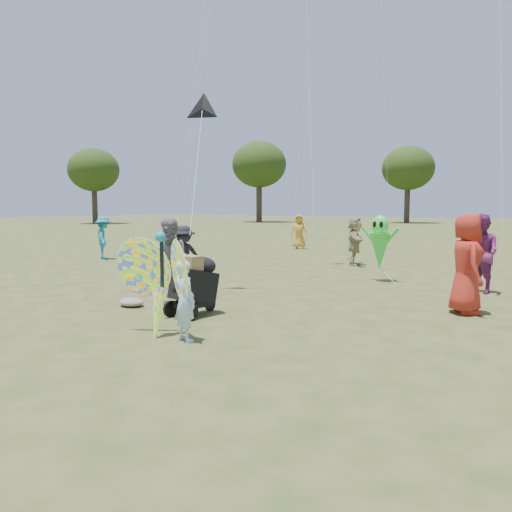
{
  "coord_description": "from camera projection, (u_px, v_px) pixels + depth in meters",
  "views": [
    {
      "loc": [
        4.77,
        -5.65,
        1.98
      ],
      "look_at": [
        -0.2,
        1.5,
        1.1
      ],
      "focal_mm": 35.0,
      "sensor_mm": 36.0,
      "label": 1
    }
  ],
  "objects": [
    {
      "name": "ground",
      "position": [
        210.0,
        337.0,
        7.53
      ],
      "size": [
        160.0,
        160.0,
        0.0
      ],
      "primitive_type": "plane",
      "color": "#51592B",
      "rests_on": "ground"
    },
    {
      "name": "child_girl",
      "position": [
        185.0,
        301.0,
        7.29
      ],
      "size": [
        0.5,
        0.41,
        1.2
      ],
      "primitive_type": "imported",
      "rotation": [
        0.0,
        0.0,
        2.82
      ],
      "color": "#AFDFF7",
      "rests_on": "ground"
    },
    {
      "name": "adult_man",
      "position": [
        172.0,
        261.0,
        10.04
      ],
      "size": [
        1.05,
        0.98,
        1.73
      ],
      "primitive_type": "imported",
      "rotation": [
        0.0,
        0.0,
        0.5
      ],
      "color": "gray",
      "rests_on": "ground"
    },
    {
      "name": "grey_bag",
      "position": [
        132.0,
        302.0,
        9.84
      ],
      "size": [
        0.53,
        0.43,
        0.17
      ],
      "primitive_type": "ellipsoid",
      "color": "gray",
      "rests_on": "ground"
    },
    {
      "name": "crowd_a",
      "position": [
        466.0,
        264.0,
        9.12
      ],
      "size": [
        0.97,
        1.08,
        1.85
      ],
      "primitive_type": "imported",
      "rotation": [
        0.0,
        0.0,
        2.11
      ],
      "color": "#AB271B",
      "rests_on": "ground"
    },
    {
      "name": "crowd_b",
      "position": [
        184.0,
        256.0,
        12.26
      ],
      "size": [
        1.0,
        1.11,
        1.5
      ],
      "primitive_type": "imported",
      "rotation": [
        0.0,
        0.0,
        0.98
      ],
      "color": "black",
      "rests_on": "ground"
    },
    {
      "name": "crowd_d",
      "position": [
        355.0,
        241.0,
        16.65
      ],
      "size": [
        1.06,
        1.57,
        1.62
      ],
      "primitive_type": "imported",
      "rotation": [
        0.0,
        0.0,
        2.0
      ],
      "color": "tan",
      "rests_on": "ground"
    },
    {
      "name": "crowd_e",
      "position": [
        481.0,
        253.0,
        11.32
      ],
      "size": [
        1.11,
        1.08,
        1.8
      ],
      "primitive_type": "imported",
      "rotation": [
        0.0,
        0.0,
        5.62
      ],
      "color": "#7B2967",
      "rests_on": "ground"
    },
    {
      "name": "crowd_g",
      "position": [
        299.0,
        232.0,
        22.92
      ],
      "size": [
        0.91,
        0.76,
        1.6
      ],
      "primitive_type": "imported",
      "rotation": [
        0.0,
        0.0,
        0.38
      ],
      "color": "gold",
      "rests_on": "ground"
    },
    {
      "name": "crowd_i",
      "position": [
        104.0,
        238.0,
        18.5
      ],
      "size": [
        1.17,
        1.11,
        1.59
      ],
      "primitive_type": "imported",
      "rotation": [
        0.0,
        0.0,
        2.45
      ],
      "color": "teal",
      "rests_on": "ground"
    },
    {
      "name": "crowd_j",
      "position": [
        474.0,
        235.0,
        20.97
      ],
      "size": [
        0.78,
        1.47,
        1.51
      ],
      "primitive_type": "imported",
      "rotation": [
        0.0,
        0.0,
        4.47
      ],
      "color": "#A96083",
      "rests_on": "ground"
    },
    {
      "name": "jogging_stroller",
      "position": [
        195.0,
        282.0,
        9.0
      ],
      "size": [
        0.58,
        1.09,
        1.09
      ],
      "rotation": [
        0.0,
        0.0,
        -0.14
      ],
      "color": "black",
      "rests_on": "ground"
    },
    {
      "name": "butterfly_kite",
      "position": [
        160.0,
        283.0,
        7.56
      ],
      "size": [
        1.74,
        0.75,
        1.8
      ],
      "color": "#FF283E",
      "rests_on": "ground"
    },
    {
      "name": "delta_kite_rig",
      "position": [
        202.0,
        110.0,
        11.32
      ],
      "size": [
        1.39,
        1.83,
        3.19
      ],
      "color": "black",
      "rests_on": "ground"
    },
    {
      "name": "alien_kite",
      "position": [
        380.0,
        244.0,
        13.06
      ],
      "size": [
        1.12,
        0.69,
        1.74
      ],
      "color": "#36E93E",
      "rests_on": "ground"
    }
  ]
}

